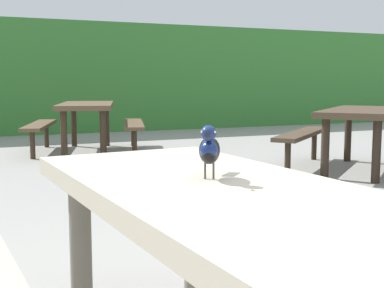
{
  "coord_description": "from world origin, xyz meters",
  "views": [
    {
      "loc": [
        -1.08,
        -1.21,
        1.06
      ],
      "look_at": [
        -0.37,
        0.47,
        0.84
      ],
      "focal_mm": 47.92,
      "sensor_mm": 36.0,
      "label": 1
    }
  ],
  "objects": [
    {
      "name": "hedge_wall",
      "position": [
        0.0,
        10.18,
        1.15
      ],
      "size": [
        28.0,
        1.64,
        2.29
      ],
      "primitive_type": "cube",
      "color": "#387A33",
      "rests_on": "ground"
    },
    {
      "name": "picnic_table_foreground",
      "position": [
        -0.38,
        0.19,
        0.56
      ],
      "size": [
        1.83,
        1.86,
        0.74
      ],
      "color": "#B2A893",
      "rests_on": "ground"
    },
    {
      "name": "bird_grackle",
      "position": [
        -0.38,
        0.31,
        0.84
      ],
      "size": [
        0.16,
        0.26,
        0.18
      ],
      "color": "black",
      "rests_on": "picnic_table_foreground"
    },
    {
      "name": "picnic_table_mid_left",
      "position": [
        3.12,
        3.59,
        0.56
      ],
      "size": [
        2.39,
        2.39,
        0.74
      ],
      "color": "#473828",
      "rests_on": "ground"
    },
    {
      "name": "picnic_table_far_centre",
      "position": [
        0.45,
        6.53,
        0.56
      ],
      "size": [
        2.07,
        2.09,
        0.74
      ],
      "color": "brown",
      "rests_on": "ground"
    }
  ]
}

